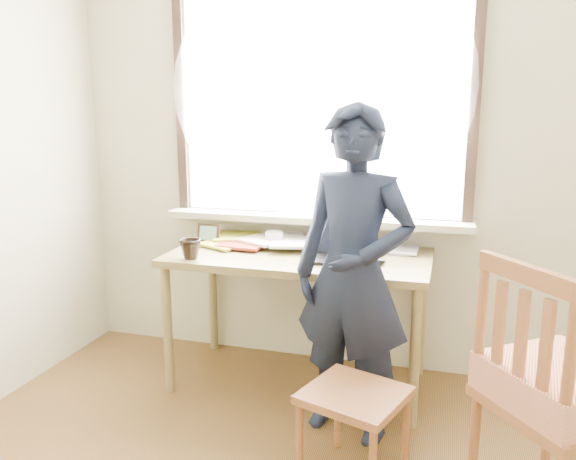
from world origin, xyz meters
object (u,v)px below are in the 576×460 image
(desk, at_px, (299,268))
(mug_white, at_px, (274,239))
(work_chair, at_px, (354,405))
(mug_dark, at_px, (190,249))
(laptop, at_px, (345,249))
(person, at_px, (353,275))
(side_chair, at_px, (556,389))

(desk, xyz_separation_m, mug_white, (-0.19, 0.14, 0.12))
(work_chair, bearing_deg, mug_dark, 152.53)
(desk, relative_size, mug_dark, 12.59)
(mug_white, distance_m, work_chair, 1.23)
(laptop, relative_size, mug_dark, 3.04)
(laptop, height_order, person, person)
(laptop, bearing_deg, mug_dark, -163.84)
(desk, height_order, work_chair, desk)
(mug_dark, relative_size, person, 0.07)
(laptop, height_order, side_chair, side_chair)
(desk, height_order, person, person)
(laptop, relative_size, mug_white, 3.14)
(mug_white, bearing_deg, person, -44.06)
(mug_dark, bearing_deg, side_chair, -17.75)
(desk, bearing_deg, mug_white, 143.41)
(person, bearing_deg, side_chair, -13.67)
(side_chair, relative_size, person, 0.65)
(laptop, xyz_separation_m, side_chair, (0.95, -0.80, -0.28))
(mug_dark, bearing_deg, work_chair, -27.47)
(person, bearing_deg, laptop, 119.12)
(mug_dark, height_order, person, person)
(side_chair, bearing_deg, desk, 145.73)
(mug_white, distance_m, mug_dark, 0.54)
(laptop, height_order, mug_dark, laptop)
(desk, relative_size, work_chair, 2.93)
(work_chair, bearing_deg, mug_white, 124.97)
(laptop, height_order, mug_white, laptop)
(work_chair, height_order, side_chair, side_chair)
(desk, xyz_separation_m, person, (0.38, -0.41, 0.11))
(mug_dark, distance_m, side_chair, 1.87)
(work_chair, distance_m, person, 0.60)
(laptop, bearing_deg, mug_white, 159.06)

